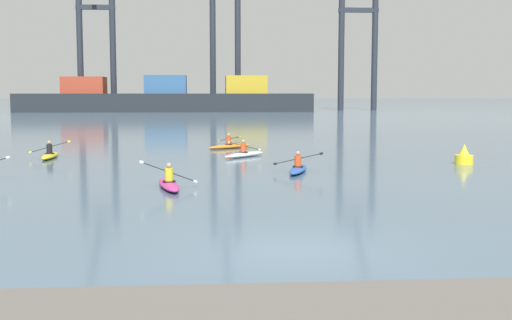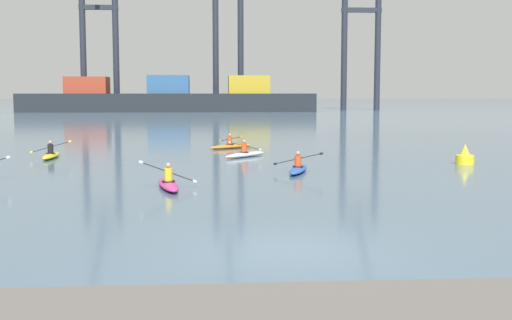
{
  "view_description": "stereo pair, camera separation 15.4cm",
  "coord_description": "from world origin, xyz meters",
  "px_view_note": "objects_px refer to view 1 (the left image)",
  "views": [
    {
      "loc": [
        -1.94,
        -14.19,
        3.49
      ],
      "look_at": [
        0.24,
        13.92,
        0.6
      ],
      "focal_mm": 46.02,
      "sensor_mm": 36.0,
      "label": 1
    },
    {
      "loc": [
        -1.79,
        -14.2,
        3.49
      ],
      "look_at": [
        0.24,
        13.92,
        0.6
      ],
      "focal_mm": 46.02,
      "sensor_mm": 36.0,
      "label": 2
    }
  ],
  "objects_px": {
    "channel_buoy": "(464,157)",
    "kayak_orange": "(230,146)",
    "container_barge": "(166,99)",
    "kayak_magenta": "(169,184)",
    "gantry_crane_west": "(95,26)",
    "gantry_crane_west_mid": "(225,18)",
    "kayak_blue": "(298,168)",
    "kayak_white": "(244,154)",
    "kayak_yellow": "(50,155)",
    "gantry_crane_east_mid": "(359,29)"
  },
  "relations": [
    {
      "from": "kayak_white",
      "to": "kayak_yellow",
      "type": "relative_size",
      "value": 0.87
    },
    {
      "from": "gantry_crane_west",
      "to": "channel_buoy",
      "type": "relative_size",
      "value": 32.66
    },
    {
      "from": "kayak_magenta",
      "to": "kayak_blue",
      "type": "bearing_deg",
      "value": 39.41
    },
    {
      "from": "channel_buoy",
      "to": "kayak_blue",
      "type": "height_order",
      "value": "channel_buoy"
    },
    {
      "from": "gantry_crane_east_mid",
      "to": "gantry_crane_west_mid",
      "type": "bearing_deg",
      "value": 172.76
    },
    {
      "from": "channel_buoy",
      "to": "kayak_orange",
      "type": "height_order",
      "value": "channel_buoy"
    },
    {
      "from": "gantry_crane_west_mid",
      "to": "kayak_white",
      "type": "relative_size",
      "value": 12.76
    },
    {
      "from": "channel_buoy",
      "to": "kayak_blue",
      "type": "distance_m",
      "value": 9.05
    },
    {
      "from": "gantry_crane_east_mid",
      "to": "kayak_white",
      "type": "bearing_deg",
      "value": -106.75
    },
    {
      "from": "container_barge",
      "to": "kayak_orange",
      "type": "distance_m",
      "value": 82.71
    },
    {
      "from": "gantry_crane_west",
      "to": "kayak_orange",
      "type": "height_order",
      "value": "gantry_crane_west"
    },
    {
      "from": "kayak_white",
      "to": "kayak_magenta",
      "type": "bearing_deg",
      "value": -106.69
    },
    {
      "from": "container_barge",
      "to": "kayak_magenta",
      "type": "relative_size",
      "value": 15.73
    },
    {
      "from": "kayak_blue",
      "to": "kayak_white",
      "type": "bearing_deg",
      "value": 105.26
    },
    {
      "from": "kayak_blue",
      "to": "kayak_magenta",
      "type": "xyz_separation_m",
      "value": [
        -5.42,
        -4.46,
        0.0
      ]
    },
    {
      "from": "channel_buoy",
      "to": "kayak_magenta",
      "type": "relative_size",
      "value": 0.29
    },
    {
      "from": "container_barge",
      "to": "kayak_white",
      "type": "xyz_separation_m",
      "value": [
        9.28,
        -87.82,
        -2.25
      ]
    },
    {
      "from": "kayak_orange",
      "to": "kayak_blue",
      "type": "bearing_deg",
      "value": -78.74
    },
    {
      "from": "gantry_crane_west",
      "to": "kayak_magenta",
      "type": "bearing_deg",
      "value": -79.53
    },
    {
      "from": "kayak_blue",
      "to": "gantry_crane_west",
      "type": "bearing_deg",
      "value": 103.83
    },
    {
      "from": "kayak_blue",
      "to": "channel_buoy",
      "type": "bearing_deg",
      "value": 17.5
    },
    {
      "from": "kayak_blue",
      "to": "kayak_orange",
      "type": "distance_m",
      "value": 12.99
    },
    {
      "from": "kayak_yellow",
      "to": "kayak_magenta",
      "type": "distance_m",
      "value": 13.63
    },
    {
      "from": "gantry_crane_west_mid",
      "to": "kayak_magenta",
      "type": "height_order",
      "value": "gantry_crane_west_mid"
    },
    {
      "from": "gantry_crane_east_mid",
      "to": "kayak_blue",
      "type": "xyz_separation_m",
      "value": [
        -26.49,
        -101.61,
        -15.99
      ]
    },
    {
      "from": "kayak_blue",
      "to": "kayak_orange",
      "type": "height_order",
      "value": "same"
    },
    {
      "from": "kayak_yellow",
      "to": "gantry_crane_west_mid",
      "type": "bearing_deg",
      "value": 82.71
    },
    {
      "from": "gantry_crane_west",
      "to": "kayak_magenta",
      "type": "xyz_separation_m",
      "value": [
        19.63,
        -106.26,
        -16.26
      ]
    },
    {
      "from": "container_barge",
      "to": "gantry_crane_west_mid",
      "type": "relative_size",
      "value": 1.43
    },
    {
      "from": "gantry_crane_west_mid",
      "to": "gantry_crane_east_mid",
      "type": "height_order",
      "value": "gantry_crane_west_mid"
    },
    {
      "from": "gantry_crane_east_mid",
      "to": "kayak_blue",
      "type": "bearing_deg",
      "value": -104.61
    },
    {
      "from": "gantry_crane_west",
      "to": "kayak_white",
      "type": "xyz_separation_m",
      "value": [
        23.11,
        -94.67,
        -16.26
      ]
    },
    {
      "from": "gantry_crane_west",
      "to": "gantry_crane_west_mid",
      "type": "height_order",
      "value": "gantry_crane_west_mid"
    },
    {
      "from": "gantry_crane_west",
      "to": "gantry_crane_west_mid",
      "type": "distance_m",
      "value": 25.45
    },
    {
      "from": "container_barge",
      "to": "kayak_blue",
      "type": "xyz_separation_m",
      "value": [
        11.23,
        -94.96,
        -2.25
      ]
    },
    {
      "from": "gantry_crane_west",
      "to": "kayak_orange",
      "type": "xyz_separation_m",
      "value": [
        22.52,
        -89.07,
        -16.26
      ]
    },
    {
      "from": "gantry_crane_west_mid",
      "to": "channel_buoy",
      "type": "height_order",
      "value": "gantry_crane_west_mid"
    },
    {
      "from": "kayak_white",
      "to": "kayak_magenta",
      "type": "relative_size",
      "value": 0.86
    },
    {
      "from": "container_barge",
      "to": "gantry_crane_west_mid",
      "type": "distance_m",
      "value": 22.06
    },
    {
      "from": "gantry_crane_west",
      "to": "channel_buoy",
      "type": "xyz_separation_m",
      "value": [
        33.69,
        -99.08,
        -16.07
      ]
    },
    {
      "from": "container_barge",
      "to": "kayak_yellow",
      "type": "bearing_deg",
      "value": -90.76
    },
    {
      "from": "gantry_crane_east_mid",
      "to": "channel_buoy",
      "type": "height_order",
      "value": "gantry_crane_east_mid"
    },
    {
      "from": "kayak_white",
      "to": "kayak_orange",
      "type": "distance_m",
      "value": 5.63
    },
    {
      "from": "gantry_crane_west_mid",
      "to": "channel_buoy",
      "type": "xyz_separation_m",
      "value": [
        8.52,
        -102.24,
        -18.12
      ]
    },
    {
      "from": "kayak_yellow",
      "to": "kayak_magenta",
      "type": "relative_size",
      "value": 0.99
    },
    {
      "from": "container_barge",
      "to": "channel_buoy",
      "type": "bearing_deg",
      "value": -77.85
    },
    {
      "from": "channel_buoy",
      "to": "kayak_blue",
      "type": "bearing_deg",
      "value": -162.5
    },
    {
      "from": "gantry_crane_east_mid",
      "to": "gantry_crane_west",
      "type": "bearing_deg",
      "value": 179.78
    },
    {
      "from": "kayak_magenta",
      "to": "channel_buoy",
      "type": "bearing_deg",
      "value": 27.06
    },
    {
      "from": "gantry_crane_west_mid",
      "to": "kayak_magenta",
      "type": "bearing_deg",
      "value": -92.9
    }
  ]
}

